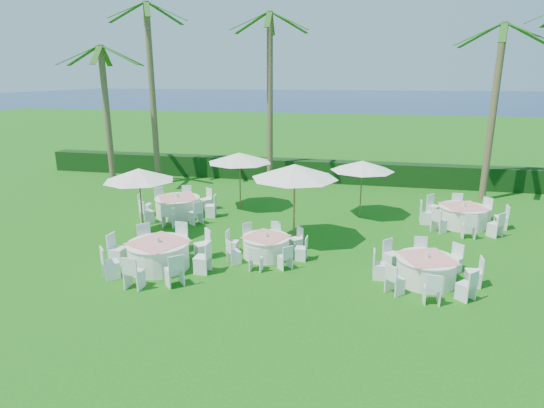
{
  "coord_description": "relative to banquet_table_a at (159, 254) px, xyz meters",
  "views": [
    {
      "loc": [
        2.48,
        -13.4,
        5.88
      ],
      "look_at": [
        -0.93,
        2.3,
        1.3
      ],
      "focal_mm": 30.0,
      "sensor_mm": 36.0,
      "label": 1
    }
  ],
  "objects": [
    {
      "name": "palm_d",
      "position": [
        11.77,
        10.85,
        4.06
      ],
      "size": [
        4.3,
        4.34,
        8.13
      ],
      "color": "brown",
      "rests_on": "ground"
    },
    {
      "name": "ocean",
      "position": [
        3.82,
        103.18,
        -0.45
      ],
      "size": [
        260.0,
        260.0,
        0.0
      ],
      "primitive_type": "plane",
      "color": "navy",
      "rests_on": "ground"
    },
    {
      "name": "umbrella_c",
      "position": [
        0.64,
        6.99,
        1.88
      ],
      "size": [
        2.87,
        2.87,
        2.56
      ],
      "color": "brown",
      "rests_on": "ground"
    },
    {
      "name": "palm_b",
      "position": [
        0.94,
        11.88,
        4.5
      ],
      "size": [
        4.19,
        4.39,
        8.99
      ],
      "color": "brown",
      "rests_on": "ground"
    },
    {
      "name": "banquet_table_f",
      "position": [
        10.09,
        6.4,
        -0.01
      ],
      "size": [
        3.29,
        3.29,
        0.99
      ],
      "color": "white",
      "rests_on": "ground"
    },
    {
      "name": "banquet_table_d",
      "position": [
        -1.65,
        5.23,
        -0.01
      ],
      "size": [
        3.34,
        3.34,
        1.0
      ],
      "color": "white",
      "rests_on": "ground"
    },
    {
      "name": "banquet_table_a",
      "position": [
        0.0,
        0.0,
        0.0
      ],
      "size": [
        3.41,
        3.41,
        1.02
      ],
      "color": "white",
      "rests_on": "ground"
    },
    {
      "name": "banquet_table_c",
      "position": [
        8.1,
        0.7,
        -0.05
      ],
      "size": [
        3.04,
        3.04,
        0.93
      ],
      "color": "white",
      "rests_on": "ground"
    },
    {
      "name": "hedge",
      "position": [
        3.82,
        13.18,
        0.15
      ],
      "size": [
        34.0,
        1.0,
        1.2
      ],
      "primitive_type": "cube",
      "color": "black",
      "rests_on": "ground"
    },
    {
      "name": "umbrella_b",
      "position": [
        3.77,
        3.12,
        2.19
      ],
      "size": [
        3.08,
        3.08,
        2.89
      ],
      "color": "brown",
      "rests_on": "ground"
    },
    {
      "name": "banquet_table_b",
      "position": [
        3.09,
        1.63,
        -0.08
      ],
      "size": [
        2.77,
        2.77,
        0.85
      ],
      "color": "white",
      "rests_on": "ground"
    },
    {
      "name": "umbrella_d",
      "position": [
        6.02,
        6.83,
        1.77
      ],
      "size": [
        2.66,
        2.66,
        2.43
      ],
      "color": "brown",
      "rests_on": "ground"
    },
    {
      "name": "ground",
      "position": [
        3.82,
        1.18,
        -0.45
      ],
      "size": [
        120.0,
        120.0,
        0.0
      ],
      "primitive_type": "plane",
      "color": "#176110",
      "rests_on": "ground"
    },
    {
      "name": "umbrella_a",
      "position": [
        -1.89,
        2.57,
        1.93
      ],
      "size": [
        2.58,
        2.58,
        2.61
      ],
      "color": "brown",
      "rests_on": "ground"
    },
    {
      "name": "palm_f",
      "position": [
        -7.17,
        9.35,
        3.65
      ],
      "size": [
        4.39,
        4.2,
        7.33
      ],
      "color": "brown",
      "rests_on": "ground"
    },
    {
      "name": "palm_a",
      "position": [
        -5.33,
        10.93,
        4.77
      ],
      "size": [
        4.4,
        4.0,
        9.51
      ],
      "color": "brown",
      "rests_on": "ground"
    }
  ]
}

